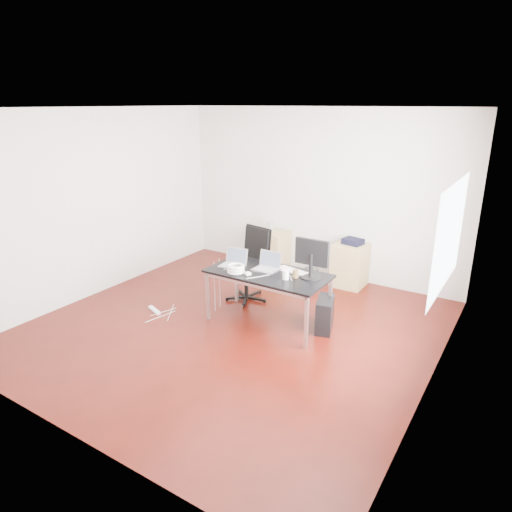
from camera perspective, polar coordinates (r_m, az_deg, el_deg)
The scene contains 18 objects.
room_shell at distance 5.66m, azimuth -2.65°, elevation 3.74°, with size 5.00×5.00×5.00m.
desk at distance 6.03m, azimuth 1.51°, elevation -2.54°, with size 1.60×0.80×0.73m.
office_chair at distance 6.84m, azimuth -0.70°, elevation -0.58°, with size 0.56×0.58×1.08m.
filing_cabinet_left at distance 8.15m, azimuth 2.03°, elevation 0.73°, with size 0.50×0.50×0.70m, color tan.
filing_cabinet_right at distance 7.56m, azimuth 11.64°, elevation -1.11°, with size 0.50×0.50×0.70m, color tan.
pc_tower at distance 6.10m, azimuth 8.59°, elevation -7.21°, with size 0.20×0.45×0.44m, color black.
wastebasket at distance 7.57m, azimuth 6.93°, elevation -2.53°, with size 0.24×0.24×0.28m, color black.
power_strip at distance 6.77m, azimuth -12.59°, elevation -6.63°, with size 0.30×0.06×0.04m, color white.
laptop_left at distance 6.25m, azimuth -2.82°, elevation -0.74°, with size 0.35×0.28×0.23m.
laptop_right at distance 6.10m, azimuth 1.40°, elevation -1.20°, with size 0.33×0.26×0.23m.
monitor at distance 5.79m, azimuth 6.98°, elevation -0.06°, with size 0.45×0.26×0.51m.
keyboard at distance 6.06m, azimuth 4.57°, elevation -1.85°, with size 0.44×0.14×0.02m, color white.
cup_white at distance 5.78m, azimuth 3.72°, elevation -2.35°, with size 0.08×0.08×0.12m, color white.
cup_brown at distance 5.85m, azimuth 4.96°, elevation -2.24°, with size 0.08×0.08×0.10m, color brown.
cable_coil at distance 6.00m, azimuth -2.54°, elevation -1.61°, with size 0.24×0.24×0.11m.
power_adapter at distance 5.94m, azimuth -1.06°, elevation -2.21°, with size 0.07×0.07×0.03m, color white.
speaker at distance 8.05m, azimuth 1.73°, elevation 3.77°, with size 0.09×0.08×0.18m, color #9E9E9E.
navy_garment at distance 7.46m, azimuth 12.02°, elevation 1.79°, with size 0.30×0.24×0.09m, color black.
Camera 1 is at (3.18, -4.48, 2.86)m, focal length 32.00 mm.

